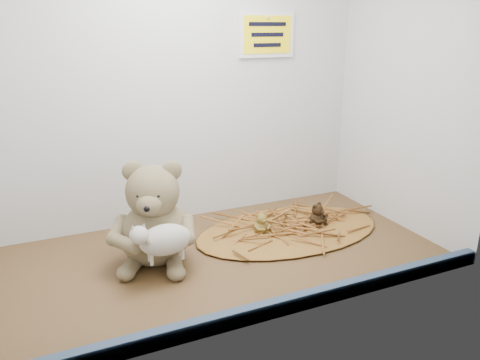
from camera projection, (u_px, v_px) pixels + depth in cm
name	position (u px, v px, depth cm)	size (l,w,h in cm)	color
alcove_shell	(195.00, 79.00, 115.27)	(120.40, 60.20, 90.40)	#402E16
front_rail	(261.00, 311.00, 96.15)	(119.28, 2.20, 3.60)	#354A66
straw_bed	(289.00, 230.00, 137.28)	(57.09, 33.15, 1.10)	brown
main_teddy	(154.00, 213.00, 116.19)	(21.55, 22.75, 26.73)	#847551
toy_lamb	(165.00, 240.00, 108.88)	(16.15, 9.85, 10.43)	beige
mini_teddy_tan	(261.00, 222.00, 133.57)	(5.07, 5.35, 6.29)	olive
mini_teddy_brown	(317.00, 214.00, 138.55)	(5.67, 5.98, 7.03)	black
wall_sign	(267.00, 35.00, 141.39)	(16.00, 1.20, 11.00)	yellow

